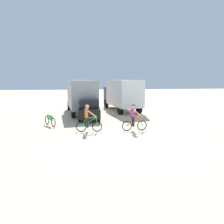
# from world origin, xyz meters

# --- Properties ---
(ground_plane) EXTENTS (120.00, 120.00, 0.00)m
(ground_plane) POSITION_xyz_m (0.00, 0.00, 0.00)
(ground_plane) COLOR beige
(box_truck_grey_hauler) EXTENTS (3.21, 7.00, 3.35)m
(box_truck_grey_hauler) POSITION_xyz_m (-2.41, 10.15, 1.87)
(box_truck_grey_hauler) COLOR #9E9EA3
(box_truck_grey_hauler) RESTS_ON ground
(box_truck_avon_van) EXTENTS (3.40, 7.04, 3.35)m
(box_truck_avon_van) POSITION_xyz_m (2.04, 11.27, 1.87)
(box_truck_avon_van) COLOR white
(box_truck_avon_van) RESTS_ON ground
(sedan_parked) EXTENTS (1.89, 4.25, 1.76)m
(sedan_parked) POSITION_xyz_m (-1.69, 6.97, 0.88)
(sedan_parked) COLOR black
(sedan_parked) RESTS_ON ground
(cyclist_orange_shirt) EXTENTS (1.73, 0.52, 1.82)m
(cyclist_orange_shirt) POSITION_xyz_m (-1.92, 2.46, 0.85)
(cyclist_orange_shirt) COLOR black
(cyclist_orange_shirt) RESTS_ON ground
(cyclist_cowboy_hat) EXTENTS (1.73, 0.52, 1.82)m
(cyclist_cowboy_hat) POSITION_xyz_m (1.12, 2.31, 0.85)
(cyclist_cowboy_hat) COLOR black
(cyclist_cowboy_hat) RESTS_ON ground
(bicycle_spare) EXTENTS (1.01, 1.48, 0.97)m
(bicycle_spare) POSITION_xyz_m (-4.70, 4.73, 0.40)
(bicycle_spare) COLOR black
(bicycle_spare) RESTS_ON ground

